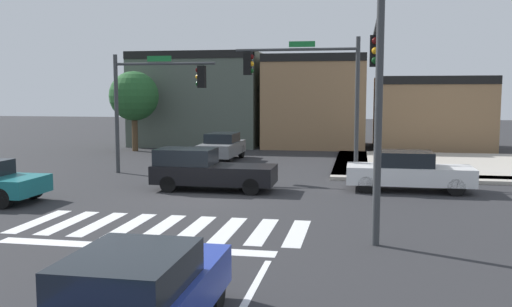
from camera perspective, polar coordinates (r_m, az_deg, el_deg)
ground_plane at (r=19.55m, az=-5.00°, el=-4.39°), size 120.00×120.00×0.00m
crosswalk_near at (r=15.35m, az=-9.53°, el=-7.38°), size 7.75×2.85×0.01m
bike_detector_marking at (r=10.94m, az=-7.36°, el=-12.97°), size 1.09×1.09×0.01m
curb_corner_northeast at (r=28.34m, az=17.18°, el=-1.19°), size 10.00×10.60×0.15m
storefront_row at (r=37.67m, az=4.61°, el=5.10°), size 23.21×6.45×6.27m
traffic_signal_northeast at (r=23.79m, az=5.45°, el=7.31°), size 5.25×0.32×5.89m
traffic_signal_northwest at (r=25.05m, az=-10.33°, el=6.23°), size 4.64×0.32×5.27m
traffic_signal_southeast at (r=15.23m, az=12.23°, el=7.91°), size 0.32×5.43×5.84m
car_white at (r=21.25m, az=15.23°, el=-1.75°), size 4.51×1.79×1.46m
car_black at (r=20.75m, az=-5.01°, el=-1.67°), size 4.48×1.74×1.53m
car_gray at (r=29.71m, az=-3.48°, el=0.73°), size 1.71×4.23×1.47m
car_blue at (r=8.16m, az=-12.56°, el=-14.58°), size 1.73×4.70×1.42m
roadside_tree at (r=35.26m, az=-12.34°, el=5.72°), size 3.03×3.03×4.92m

